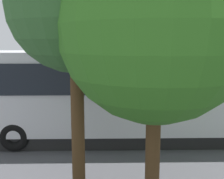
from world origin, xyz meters
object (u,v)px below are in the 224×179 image
stunt_motorcycle (90,84)px  tree_centre (156,11)px  spectator_left (118,100)px  parked_motorcycle_silver (89,113)px  spectator_far_left (139,98)px  tour_bus (127,96)px  traffic_cone (127,94)px  spectator_centre (100,98)px

stunt_motorcycle → tree_centre: bearing=102.8°
spectator_left → parked_motorcycle_silver: (1.30, 0.61, -0.49)m
stunt_motorcycle → tree_centre: size_ratio=0.28×
spectator_far_left → parked_motorcycle_silver: spectator_far_left is taller
tree_centre → spectator_left: bearing=-83.3°
tour_bus → parked_motorcycle_silver: (1.66, -1.96, -1.16)m
traffic_cone → tree_centre: bearing=91.5°
tour_bus → tree_centre: 5.04m
tour_bus → traffic_cone: 7.76m
spectator_left → parked_motorcycle_silver: spectator_left is taller
spectator_left → tree_centre: bearing=96.7°
tour_bus → stunt_motorcycle: bearing=-73.2°
parked_motorcycle_silver → spectator_far_left: bearing=-166.6°
spectator_far_left → spectator_left: spectator_far_left is taller
parked_motorcycle_silver → spectator_left: bearing=-154.9°
spectator_far_left → spectator_centre: (1.78, -0.29, -0.09)m
tree_centre → spectator_centre: bearing=-76.9°
spectator_far_left → tree_centre: 7.50m
tree_centre → traffic_cone: bearing=-88.5°
traffic_cone → spectator_far_left: bearing=94.9°
spectator_left → stunt_motorcycle: (1.73, -4.34, 0.05)m
tree_centre → tour_bus: bearing=-84.0°
tour_bus → spectator_left: tour_bus is taller
spectator_far_left → traffic_cone: size_ratio=2.84×
spectator_left → tree_centre: tree_centre is taller
spectator_far_left → tree_centre: bearing=88.9°
spectator_centre → tree_centre: tree_centre is taller
tour_bus → spectator_far_left: bearing=-103.2°
spectator_centre → parked_motorcycle_silver: 1.07m
parked_motorcycle_silver → stunt_motorcycle: stunt_motorcycle is taller
tour_bus → traffic_cone: tour_bus is taller
spectator_far_left → tree_centre: tree_centre is taller
tour_bus → parked_motorcycle_silver: tour_bus is taller
tree_centre → parked_motorcycle_silver: bearing=-71.4°
parked_motorcycle_silver → traffic_cone: bearing=-107.6°
parked_motorcycle_silver → spectator_centre: bearing=-119.3°
tour_bus → spectator_left: 2.68m
tour_bus → tree_centre: bearing=96.0°
spectator_centre → spectator_left: bearing=165.6°
spectator_far_left → traffic_cone: spectator_far_left is taller
spectator_far_left → spectator_centre: size_ratio=1.07×
spectator_centre → tree_centre: 7.97m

